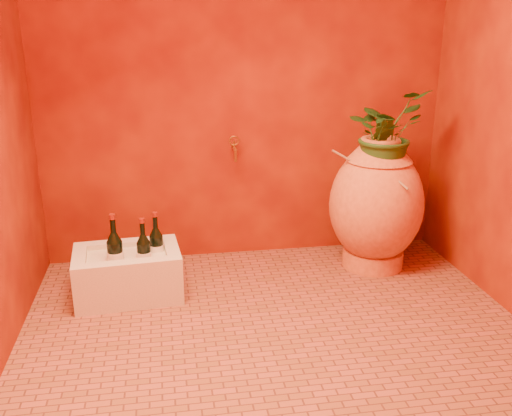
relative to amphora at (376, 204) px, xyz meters
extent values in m
plane|color=brown|center=(-0.75, -0.65, -0.40)|extent=(2.50, 2.50, 0.00)
cube|color=#590A05|center=(-0.75, 0.35, 0.85)|extent=(2.50, 0.02, 2.50)
cylinder|color=#D3763B|center=(0.00, 0.00, -0.35)|extent=(0.43, 0.43, 0.11)
ellipsoid|color=#D3763B|center=(0.00, 0.00, 0.00)|extent=(0.65, 0.65, 0.71)
cone|color=#D3763B|center=(0.00, 0.00, 0.32)|extent=(0.45, 0.45, 0.11)
torus|color=#D3763B|center=(0.00, 0.00, 0.39)|extent=(0.28, 0.28, 0.04)
cylinder|color=olive|center=(-0.08, -0.05, 0.22)|extent=(0.42, 0.16, 0.24)
cylinder|color=olive|center=(-0.02, -0.12, 0.25)|extent=(0.19, 0.33, 0.18)
cylinder|color=olive|center=(0.10, -0.08, 0.27)|extent=(0.19, 0.26, 0.19)
cube|color=beige|center=(-1.48, -0.17, -0.28)|extent=(0.60, 0.43, 0.24)
cube|color=beige|center=(-1.48, -0.01, -0.15)|extent=(0.57, 0.12, 0.03)
cube|color=beige|center=(-1.48, -0.33, -0.15)|extent=(0.57, 0.12, 0.03)
cube|color=beige|center=(-1.73, -0.17, -0.15)|extent=(0.09, 0.24, 0.03)
cube|color=beige|center=(-1.24, -0.17, -0.15)|extent=(0.09, 0.24, 0.03)
cylinder|color=black|center=(-1.32, -0.13, -0.17)|extent=(0.07, 0.07, 0.18)
cone|color=black|center=(-1.32, -0.13, -0.05)|extent=(0.07, 0.07, 0.05)
cylinder|color=black|center=(-1.32, -0.13, 0.01)|extent=(0.03, 0.03, 0.07)
cylinder|color=maroon|center=(-1.32, -0.13, 0.05)|extent=(0.03, 0.03, 0.02)
cylinder|color=silver|center=(-1.32, -0.13, -0.17)|extent=(0.08, 0.08, 0.08)
cylinder|color=black|center=(-1.54, -0.23, -0.16)|extent=(0.08, 0.08, 0.20)
cone|color=black|center=(-1.54, -0.23, -0.03)|extent=(0.08, 0.08, 0.05)
cylinder|color=black|center=(-1.54, -0.23, 0.03)|extent=(0.03, 0.03, 0.08)
cylinder|color=maroon|center=(-1.54, -0.23, 0.08)|extent=(0.03, 0.03, 0.03)
cylinder|color=silver|center=(-1.54, -0.23, -0.16)|extent=(0.09, 0.09, 0.09)
cylinder|color=black|center=(-1.39, -0.21, -0.17)|extent=(0.07, 0.07, 0.18)
cone|color=black|center=(-1.39, -0.21, -0.05)|extent=(0.07, 0.07, 0.05)
cylinder|color=black|center=(-1.39, -0.21, 0.00)|extent=(0.03, 0.03, 0.07)
cylinder|color=maroon|center=(-1.39, -0.21, 0.05)|extent=(0.03, 0.03, 0.02)
cylinder|color=silver|center=(-1.39, -0.21, -0.17)|extent=(0.08, 0.08, 0.08)
cylinder|color=olive|center=(-0.83, 0.29, 0.31)|extent=(0.02, 0.12, 0.02)
cylinder|color=olive|center=(-0.83, 0.23, 0.28)|extent=(0.02, 0.02, 0.07)
torus|color=olive|center=(-0.83, 0.29, 0.36)|extent=(0.06, 0.01, 0.06)
cylinder|color=olive|center=(-0.83, 0.29, 0.33)|extent=(0.01, 0.01, 0.04)
imported|color=#1F4D1B|center=(0.02, -0.01, 0.44)|extent=(0.58, 0.56, 0.50)
imported|color=#1F4D1B|center=(-0.03, -0.05, 0.37)|extent=(0.22, 0.19, 0.33)
camera|label=1|loc=(-1.25, -3.12, 1.06)|focal=40.00mm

